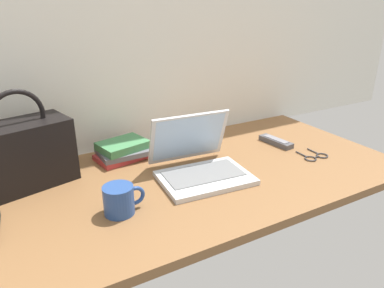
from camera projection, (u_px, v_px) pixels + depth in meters
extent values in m
cube|color=brown|center=(187.00, 180.00, 1.30)|extent=(1.60, 0.76, 0.03)
cube|color=silver|center=(205.00, 178.00, 1.26)|extent=(0.33, 0.25, 0.02)
cube|color=slate|center=(203.00, 173.00, 1.27)|extent=(0.28, 0.16, 0.00)
cube|color=silver|center=(188.00, 137.00, 1.34)|extent=(0.31, 0.10, 0.19)
cube|color=#A5C6EA|center=(189.00, 137.00, 1.34)|extent=(0.27, 0.08, 0.17)
cylinder|color=#26478C|center=(119.00, 200.00, 1.06)|extent=(0.09, 0.09, 0.09)
torus|color=#26478C|center=(135.00, 196.00, 1.08)|extent=(0.06, 0.01, 0.06)
cube|color=#4C4C51|center=(276.00, 142.00, 1.57)|extent=(0.07, 0.16, 0.02)
cube|color=slate|center=(276.00, 139.00, 1.57)|extent=(0.05, 0.12, 0.00)
torus|color=#333338|center=(311.00, 159.00, 1.42)|extent=(0.05, 0.05, 0.01)
torus|color=#333338|center=(322.00, 156.00, 1.45)|extent=(0.05, 0.05, 0.01)
cube|color=#333338|center=(316.00, 157.00, 1.44)|extent=(0.02, 0.00, 0.00)
cube|color=#333338|center=(301.00, 154.00, 1.46)|extent=(0.01, 0.06, 0.00)
cube|color=#333338|center=(313.00, 151.00, 1.49)|extent=(0.01, 0.06, 0.00)
cube|color=black|center=(24.00, 155.00, 1.20)|extent=(0.33, 0.23, 0.22)
torus|color=black|center=(17.00, 117.00, 1.15)|extent=(0.18, 0.06, 0.18)
cube|color=#B23333|center=(124.00, 156.00, 1.43)|extent=(0.23, 0.16, 0.02)
cube|color=#595960|center=(123.00, 151.00, 1.43)|extent=(0.19, 0.15, 0.02)
cube|color=#3F7F4C|center=(123.00, 145.00, 1.42)|extent=(0.20, 0.17, 0.03)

